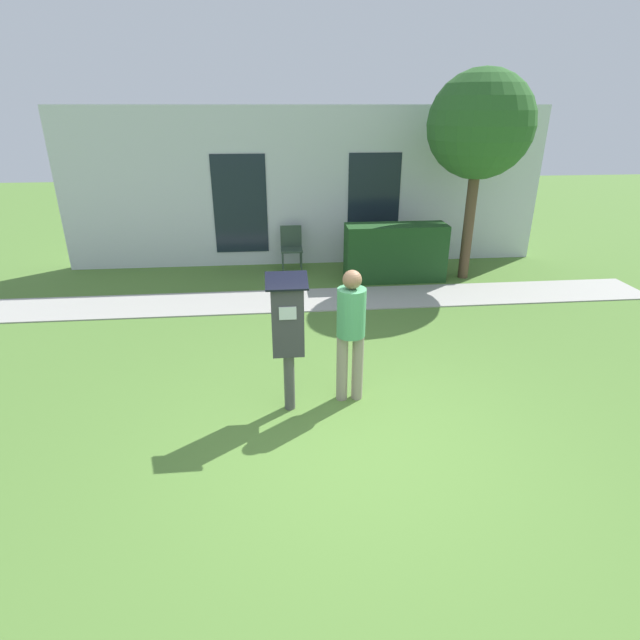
{
  "coord_description": "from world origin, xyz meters",
  "views": [
    {
      "loc": [
        -0.78,
        -4.14,
        3.19
      ],
      "look_at": [
        -0.29,
        0.79,
        1.05
      ],
      "focal_mm": 28.0,
      "sensor_mm": 36.0,
      "label": 1
    }
  ],
  "objects_px": {
    "person_standing": "(351,326)",
    "outdoor_chair_middle": "(357,246)",
    "outdoor_chair_right": "(423,246)",
    "parking_meter": "(288,327)",
    "outdoor_chair_left": "(291,244)"
  },
  "relations": [
    {
      "from": "person_standing",
      "to": "outdoor_chair_middle",
      "type": "relative_size",
      "value": 1.76
    },
    {
      "from": "outdoor_chair_middle",
      "to": "parking_meter",
      "type": "bearing_deg",
      "value": -111.82
    },
    {
      "from": "outdoor_chair_left",
      "to": "outdoor_chair_middle",
      "type": "xyz_separation_m",
      "value": [
        1.34,
        -0.26,
        0.0
      ]
    },
    {
      "from": "outdoor_chair_right",
      "to": "person_standing",
      "type": "bearing_deg",
      "value": -116.87
    },
    {
      "from": "outdoor_chair_middle",
      "to": "person_standing",
      "type": "bearing_deg",
      "value": -104.55
    },
    {
      "from": "outdoor_chair_left",
      "to": "outdoor_chair_right",
      "type": "bearing_deg",
      "value": 3.59
    },
    {
      "from": "outdoor_chair_right",
      "to": "parking_meter",
      "type": "bearing_deg",
      "value": -122.67
    },
    {
      "from": "parking_meter",
      "to": "person_standing",
      "type": "distance_m",
      "value": 0.72
    },
    {
      "from": "outdoor_chair_middle",
      "to": "outdoor_chair_right",
      "type": "distance_m",
      "value": 1.35
    },
    {
      "from": "outdoor_chair_middle",
      "to": "outdoor_chair_right",
      "type": "height_order",
      "value": "same"
    },
    {
      "from": "person_standing",
      "to": "outdoor_chair_right",
      "type": "distance_m",
      "value": 5.26
    },
    {
      "from": "parking_meter",
      "to": "person_standing",
      "type": "height_order",
      "value": "parking_meter"
    },
    {
      "from": "parking_meter",
      "to": "outdoor_chair_middle",
      "type": "bearing_deg",
      "value": 72.22
    },
    {
      "from": "parking_meter",
      "to": "outdoor_chair_middle",
      "type": "distance_m",
      "value": 5.3
    },
    {
      "from": "outdoor_chair_left",
      "to": "outdoor_chair_middle",
      "type": "bearing_deg",
      "value": 1.15
    }
  ]
}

